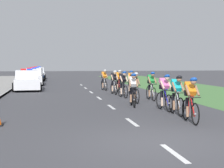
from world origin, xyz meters
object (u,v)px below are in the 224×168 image
(cyclist_eighth, at_px, (114,82))
(police_car_nearest, at_px, (27,81))
(cyclist_third, at_px, (164,92))
(police_car_second, at_px, (32,78))
(cyclist_lead, at_px, (191,99))
(cyclist_tenth, at_px, (104,80))
(cyclist_fifth, at_px, (134,87))
(cyclist_eleventh, at_px, (119,81))
(cyclist_seventh, at_px, (123,84))
(police_car_furthest, at_px, (37,74))
(police_car_third, at_px, (35,75))
(cyclist_fourth, at_px, (133,89))
(cyclist_second, at_px, (177,95))
(cyclist_sixth, at_px, (151,86))
(cyclist_ninth, at_px, (131,82))

(cyclist_eighth, relative_size, police_car_nearest, 0.38)
(cyclist_third, relative_size, police_car_second, 0.38)
(cyclist_lead, relative_size, cyclist_tenth, 1.00)
(cyclist_lead, bearing_deg, cyclist_fifth, 94.06)
(cyclist_lead, relative_size, cyclist_eighth, 1.00)
(cyclist_eleventh, distance_m, police_car_second, 11.01)
(cyclist_seventh, distance_m, police_car_furthest, 25.35)
(police_car_furthest, bearing_deg, cyclist_lead, -79.16)
(cyclist_lead, height_order, cyclist_tenth, same)
(police_car_third, bearing_deg, police_car_nearest, -89.99)
(cyclist_fourth, relative_size, cyclist_eighth, 1.00)
(cyclist_tenth, height_order, police_car_second, police_car_second)
(police_car_nearest, xyz_separation_m, police_car_second, (-0.00, 6.12, 0.00))
(cyclist_lead, distance_m, cyclist_eighth, 10.66)
(cyclist_tenth, xyz_separation_m, police_car_third, (-5.60, 13.08, -0.11))
(cyclist_eighth, distance_m, cyclist_tenth, 3.26)
(cyclist_eleventh, bearing_deg, cyclist_seventh, -97.51)
(cyclist_fourth, height_order, police_car_furthest, police_car_furthest)
(cyclist_eleventh, bearing_deg, cyclist_eighth, -112.20)
(cyclist_second, bearing_deg, cyclist_tenth, 94.33)
(cyclist_lead, xyz_separation_m, cyclist_tenth, (-0.76, 13.90, 0.00))
(cyclist_third, relative_size, cyclist_sixth, 1.00)
(cyclist_eleventh, bearing_deg, cyclist_sixth, -82.29)
(cyclist_lead, xyz_separation_m, cyclist_ninth, (0.43, 10.47, 0.00))
(cyclist_tenth, xyz_separation_m, police_car_furthest, (-5.60, 19.32, -0.11))
(cyclist_eleventh, bearing_deg, police_car_third, 113.21)
(cyclist_ninth, bearing_deg, cyclist_seventh, -115.61)
(cyclist_eleventh, xyz_separation_m, police_car_second, (-6.35, 8.99, -0.11))
(cyclist_tenth, bearing_deg, police_car_third, 113.17)
(cyclist_eighth, height_order, cyclist_eleventh, same)
(police_car_nearest, bearing_deg, cyclist_second, -63.95)
(cyclist_lead, height_order, cyclist_seventh, same)
(cyclist_seventh, bearing_deg, cyclist_sixth, -54.70)
(police_car_nearest, bearing_deg, police_car_third, 90.01)
(cyclist_second, relative_size, cyclist_ninth, 1.00)
(cyclist_lead, distance_m, police_car_second, 22.09)
(police_car_third, height_order, police_car_furthest, same)
(cyclist_fifth, xyz_separation_m, police_car_nearest, (-5.93, 9.00, -0.11))
(cyclist_sixth, xyz_separation_m, police_car_third, (-7.07, 20.10, -0.11))
(cyclist_second, bearing_deg, cyclist_ninth, 88.24)
(cyclist_fourth, bearing_deg, cyclist_third, -57.93)
(police_car_third, bearing_deg, cyclist_eighth, -70.67)
(police_car_furthest, bearing_deg, cyclist_eleventh, -73.22)
(police_car_second, bearing_deg, cyclist_ninth, -57.58)
(cyclist_third, xyz_separation_m, cyclist_fourth, (-0.97, 1.55, 0.00))
(cyclist_eleventh, height_order, police_car_nearest, police_car_nearest)
(cyclist_second, distance_m, police_car_furthest, 32.19)
(cyclist_lead, height_order, cyclist_ninth, same)
(cyclist_second, height_order, cyclist_third, same)
(cyclist_second, xyz_separation_m, police_car_furthest, (-6.52, 31.52, -0.11))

